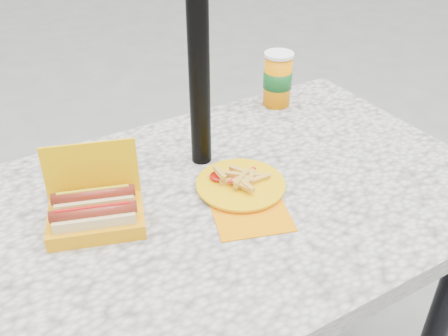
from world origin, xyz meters
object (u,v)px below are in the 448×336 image
soda_cup (278,79)px  fries_plate (241,186)px  umbrella_pole (198,23)px  hotdog_box (95,211)px

soda_cup → fries_plate: bearing=-135.9°
soda_cup → umbrella_pole: bearing=-155.2°
hotdog_box → fries_plate: (0.33, -0.05, -0.03)m
umbrella_pole → fries_plate: (0.02, -0.16, -0.34)m
hotdog_box → fries_plate: size_ratio=0.78×
umbrella_pole → soda_cup: (0.35, 0.16, -0.27)m
fries_plate → soda_cup: 0.47m
umbrella_pole → fries_plate: umbrella_pole is taller
umbrella_pole → soda_cup: 0.47m
hotdog_box → fries_plate: 0.33m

